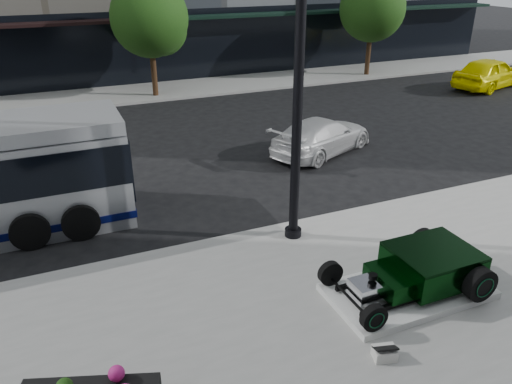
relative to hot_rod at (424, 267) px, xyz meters
name	(u,v)px	position (x,y,z in m)	size (l,w,h in m)	color
ground	(222,203)	(-2.44, 5.85, -0.70)	(120.00, 120.00, 0.00)	black
sidewalk_far	(133,94)	(-2.44, 19.85, -0.64)	(70.00, 4.00, 0.12)	gray
street_trees	(152,21)	(-1.29, 18.92, 3.07)	(29.80, 3.80, 5.70)	black
display_plinth	(408,291)	(-0.33, 0.00, -0.50)	(3.40, 1.80, 0.15)	silver
hot_rod	(424,267)	(0.00, 0.00, 0.00)	(3.22, 2.00, 0.81)	black
info_plaque	(385,353)	(-1.92, -1.36, -0.45)	(0.46, 0.39, 0.31)	silver
lamppost	(298,99)	(-1.45, 3.15, 2.99)	(0.42, 0.42, 7.72)	black
white_sedan	(322,136)	(2.40, 8.40, -0.04)	(1.83, 4.51, 1.31)	silver
yellow_taxi	(489,73)	(15.94, 13.61, 0.15)	(1.99, 4.95, 1.69)	#FFF300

